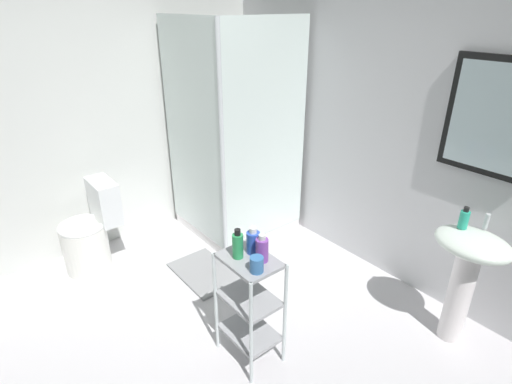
# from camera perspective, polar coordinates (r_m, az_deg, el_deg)

# --- Properties ---
(ground_plane) EXTENTS (4.20, 4.20, 0.02)m
(ground_plane) POSITION_cam_1_polar(r_m,az_deg,el_deg) (2.78, -9.00, -23.71)
(ground_plane) COLOR silver
(wall_back) EXTENTS (4.20, 0.14, 2.50)m
(wall_back) POSITION_cam_1_polar(r_m,az_deg,el_deg) (3.24, 19.11, 9.15)
(wall_back) COLOR silver
(wall_back) RESTS_ON ground_plane
(wall_left) EXTENTS (0.10, 4.20, 2.50)m
(wall_left) POSITION_cam_1_polar(r_m,az_deg,el_deg) (3.69, -25.43, 9.91)
(wall_left) COLOR silver
(wall_left) RESTS_ON ground_plane
(shower_stall) EXTENTS (0.92, 0.92, 2.00)m
(shower_stall) POSITION_cam_1_polar(r_m,az_deg,el_deg) (3.85, -3.18, 0.44)
(shower_stall) COLOR white
(shower_stall) RESTS_ON ground_plane
(pedestal_sink) EXTENTS (0.46, 0.37, 0.81)m
(pedestal_sink) POSITION_cam_1_polar(r_m,az_deg,el_deg) (2.89, 27.78, -9.30)
(pedestal_sink) COLOR white
(pedestal_sink) RESTS_ON ground_plane
(sink_faucet) EXTENTS (0.03, 0.03, 0.10)m
(sink_faucet) POSITION_cam_1_polar(r_m,az_deg,el_deg) (2.85, 29.93, -3.63)
(sink_faucet) COLOR silver
(sink_faucet) RESTS_ON pedestal_sink
(toilet) EXTENTS (0.37, 0.49, 0.76)m
(toilet) POSITION_cam_1_polar(r_m,az_deg,el_deg) (3.67, -22.45, -5.58)
(toilet) COLOR white
(toilet) RESTS_ON ground_plane
(storage_cart) EXTENTS (0.38, 0.28, 0.74)m
(storage_cart) POSITION_cam_1_polar(r_m,az_deg,el_deg) (2.53, -0.93, -15.14)
(storage_cart) COLOR silver
(storage_cart) RESTS_ON ground_plane
(hand_soap_bottle) EXTENTS (0.06, 0.06, 0.14)m
(hand_soap_bottle) POSITION_cam_1_polar(r_m,az_deg,el_deg) (2.79, 27.45, -3.41)
(hand_soap_bottle) COLOR #2DBC99
(hand_soap_bottle) RESTS_ON pedestal_sink
(body_wash_bottle_green) EXTENTS (0.06, 0.06, 0.19)m
(body_wash_bottle_green) POSITION_cam_1_polar(r_m,az_deg,el_deg) (2.32, -2.61, -7.56)
(body_wash_bottle_green) COLOR #2A9A53
(body_wash_bottle_green) RESTS_ON storage_cart
(conditioner_bottle_purple) EXTENTS (0.07, 0.07, 0.17)m
(conditioner_bottle_purple) POSITION_cam_1_polar(r_m,az_deg,el_deg) (2.29, 0.86, -8.14)
(conditioner_bottle_purple) COLOR purple
(conditioner_bottle_purple) RESTS_ON storage_cart
(shampoo_bottle_blue) EXTENTS (0.08, 0.08, 0.17)m
(shampoo_bottle_blue) POSITION_cam_1_polar(r_m,az_deg,el_deg) (2.36, -0.41, -7.08)
(shampoo_bottle_blue) COLOR blue
(shampoo_bottle_blue) RESTS_ON storage_cart
(rinse_cup) EXTENTS (0.08, 0.08, 0.09)m
(rinse_cup) POSITION_cam_1_polar(r_m,az_deg,el_deg) (2.22, 0.10, -10.26)
(rinse_cup) COLOR #3870B2
(rinse_cup) RESTS_ON storage_cart
(bath_mat) EXTENTS (0.60, 0.40, 0.02)m
(bath_mat) POSITION_cam_1_polar(r_m,az_deg,el_deg) (3.50, -7.34, -11.24)
(bath_mat) COLOR gray
(bath_mat) RESTS_ON ground_plane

